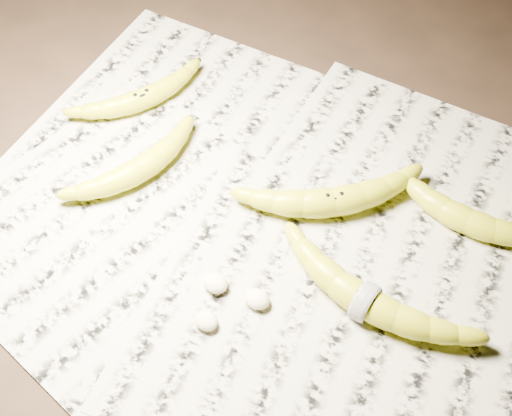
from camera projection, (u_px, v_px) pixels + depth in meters
The scene contains 11 objects.
ground at pixel (256, 246), 0.89m from camera, with size 3.00×3.00×0.00m, color black.
newspaper_patch at pixel (288, 234), 0.90m from camera, with size 0.90×0.70×0.01m, color #ABA893.
banana_left_a at pixel (141, 97), 1.01m from camera, with size 0.18×0.05×0.03m, color gold, non-canonical shape.
banana_left_b at pixel (140, 167), 0.93m from camera, with size 0.18×0.06×0.04m, color gold, non-canonical shape.
banana_center at pixel (333, 200), 0.90m from camera, with size 0.21×0.06×0.04m, color gold, non-canonical shape.
banana_taped at pixel (365, 300), 0.81m from camera, with size 0.23×0.06×0.04m, color gold, non-canonical shape.
banana_upper_a at pixel (469, 219), 0.88m from camera, with size 0.18×0.06×0.04m, color gold, non-canonical shape.
measuring_tape at pixel (365, 300), 0.81m from camera, with size 0.05×0.05×0.00m, color white.
flesh_chunk_a at pixel (215, 281), 0.84m from camera, with size 0.03×0.03×0.02m, color beige.
flesh_chunk_b at pixel (206, 319), 0.81m from camera, with size 0.03×0.02×0.02m, color beige.
flesh_chunk_c at pixel (257, 297), 0.83m from camera, with size 0.03×0.03×0.02m, color beige.
Camera 1 is at (0.25, -0.41, 0.75)m, focal length 50.00 mm.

